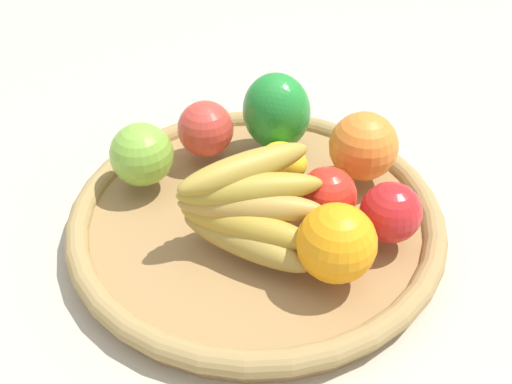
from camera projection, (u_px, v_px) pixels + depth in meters
name	position (u px, v px, depth m)	size (l,w,h in m)	color
ground_plane	(256.00, 229.00, 0.70)	(2.40, 2.40, 0.00)	#B9AD97
basket	(256.00, 218.00, 0.69)	(0.43, 0.43, 0.04)	#9F7746
bell_pepper	(276.00, 112.00, 0.74)	(0.09, 0.08, 0.10)	#238C31
apple_0	(328.00, 196.00, 0.64)	(0.06, 0.06, 0.06)	red
apple_2	(206.00, 129.00, 0.73)	(0.07, 0.07, 0.07)	#CE3E32
lemon_0	(284.00, 161.00, 0.70)	(0.06, 0.04, 0.04)	yellow
banana_bunch	(248.00, 206.00, 0.60)	(0.16, 0.16, 0.09)	#A88838
apple_3	(391.00, 212.00, 0.62)	(0.07, 0.07, 0.07)	red
orange_0	(363.00, 146.00, 0.69)	(0.08, 0.08, 0.08)	orange
apple_1	(142.00, 154.00, 0.69)	(0.08, 0.08, 0.08)	#80B53B
orange_1	(336.00, 243.00, 0.57)	(0.08, 0.08, 0.08)	orange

